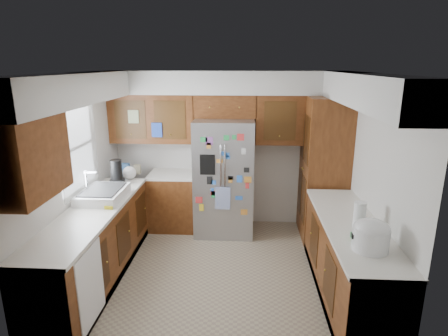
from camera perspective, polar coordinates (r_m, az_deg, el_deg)
The scene contains 12 objects.
floor at distance 5.07m, azimuth -0.78°, elevation -15.26°, with size 3.60×3.60×0.00m, color gray.
room_shell at distance 4.78m, azimuth -1.81°, elevation 6.25°, with size 3.64×3.24×2.52m.
left_counter_run at distance 5.16m, azimuth -16.27°, elevation -9.96°, with size 1.36×3.20×0.92m.
right_counter_run at distance 4.59m, azimuth 18.33°, elevation -13.62°, with size 0.63×2.25×0.92m.
pantry at distance 5.81m, azimuth 14.94°, elevation -0.13°, with size 0.60×0.90×2.15m, color #4A230E.
fridge at distance 5.80m, azimuth 0.05°, elevation -1.41°, with size 0.90×0.79×1.80m.
bridge_cabinet at distance 5.81m, azimuth 0.18°, elevation 9.44°, with size 0.96×0.34×0.35m, color #4A230E.
fridge_top_items at distance 5.77m, azimuth 0.69°, elevation 12.34°, with size 0.69×0.30×0.25m.
sink_assembly at distance 5.06m, azimuth -17.96°, elevation -3.78°, with size 0.52×0.72×0.37m.
left_counter_clutter at distance 5.69m, azimuth -15.25°, elevation -0.76°, with size 0.33×0.92×0.38m.
rice_cooker at distance 3.77m, azimuth 21.50°, elevation -9.41°, with size 0.34×0.33×0.30m.
paper_towel at distance 4.22m, azimuth 19.96°, elevation -6.74°, with size 0.13×0.13×0.29m, color white.
Camera 1 is at (0.33, -4.34, 2.60)m, focal length 30.00 mm.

